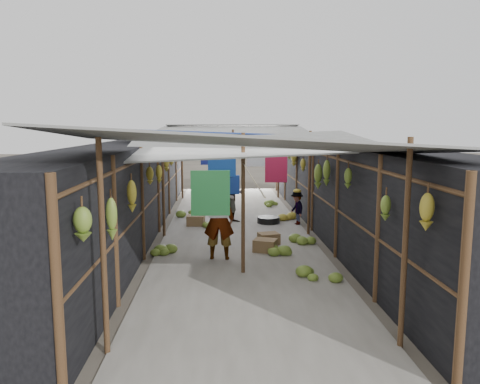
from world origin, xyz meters
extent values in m
plane|color=#6B6356|center=(0.00, 0.00, 0.00)|extent=(80.00, 80.00, 0.00)
cube|color=#9E998E|center=(0.00, 6.50, 0.01)|extent=(3.60, 16.00, 0.02)
cube|color=black|center=(-2.70, 6.50, 1.15)|extent=(1.40, 15.00, 2.30)
cube|color=black|center=(2.70, 6.50, 1.15)|extent=(1.40, 15.00, 2.30)
cube|color=brown|center=(0.56, 4.43, 0.14)|extent=(0.58, 0.52, 0.29)
cube|color=brown|center=(0.70, 5.09, 0.14)|extent=(0.52, 0.46, 0.27)
cube|color=brown|center=(-1.07, 7.17, 0.15)|extent=(0.50, 0.42, 0.30)
cylinder|color=black|center=(0.94, 7.40, 0.09)|extent=(0.63, 0.63, 0.19)
imported|color=white|center=(-0.45, 3.92, 0.86)|extent=(0.67, 0.47, 1.72)
imported|color=#2140A9|center=(-0.07, 7.53, 0.80)|extent=(0.95, 0.86, 1.60)
imported|color=#504A45|center=(1.70, 7.17, 0.47)|extent=(0.49, 0.67, 0.94)
cylinder|color=brown|center=(-1.80, 0.00, 1.30)|extent=(0.07, 0.07, 2.60)
cylinder|color=brown|center=(1.80, 0.00, 1.30)|extent=(0.07, 0.07, 2.60)
cylinder|color=brown|center=(0.00, 3.00, 1.30)|extent=(0.07, 0.07, 2.60)
cylinder|color=brown|center=(-1.80, 6.00, 1.30)|extent=(0.07, 0.07, 2.60)
cylinder|color=brown|center=(1.80, 6.00, 1.30)|extent=(0.07, 0.07, 2.60)
cylinder|color=brown|center=(0.00, 9.00, 1.30)|extent=(0.07, 0.07, 2.60)
cylinder|color=brown|center=(-1.80, 12.00, 1.30)|extent=(0.07, 0.07, 2.60)
cylinder|color=brown|center=(1.80, 12.00, 1.30)|extent=(0.07, 0.07, 2.60)
cube|color=gray|center=(0.00, 1.00, 2.50)|extent=(5.21, 3.19, 0.52)
cube|color=gray|center=(0.20, 4.20, 2.35)|extent=(5.23, 3.73, 0.50)
cube|color=navy|center=(-0.10, 7.50, 2.45)|extent=(5.40, 3.60, 0.41)
cube|color=gray|center=(0.00, 10.80, 2.55)|extent=(5.37, 3.66, 0.27)
cube|color=gray|center=(0.10, 13.20, 2.65)|extent=(5.00, 1.99, 0.24)
cylinder|color=brown|center=(-2.00, 6.50, 2.05)|extent=(0.06, 15.00, 0.06)
cylinder|color=brown|center=(2.00, 6.50, 2.05)|extent=(0.06, 15.00, 0.06)
cylinder|color=gray|center=(0.00, 6.50, 2.05)|extent=(0.02, 15.00, 0.02)
cube|color=#2A7F3F|center=(-0.57, 1.72, 1.70)|extent=(0.60, 0.03, 0.70)
cube|color=navy|center=(-0.70, 9.87, 1.75)|extent=(0.65, 0.03, 0.60)
cube|color=#B81C44|center=(0.85, 5.06, 1.75)|extent=(0.50, 0.03, 0.60)
cube|color=white|center=(0.70, 8.61, 1.77)|extent=(0.60, 0.03, 0.55)
cube|color=#1B50B5|center=(-0.36, 6.33, 1.75)|extent=(0.70, 0.03, 0.60)
ellipsoid|color=olive|center=(-1.88, -0.48, 1.70)|extent=(0.20, 0.17, 0.39)
ellipsoid|color=olive|center=(-1.88, 0.83, 1.49)|extent=(0.15, 0.13, 0.59)
ellipsoid|color=gold|center=(-1.88, 2.32, 1.56)|extent=(0.16, 0.14, 0.55)
ellipsoid|color=gold|center=(-1.88, 4.40, 1.68)|extent=(0.16, 0.13, 0.39)
ellipsoid|color=gold|center=(-1.88, 5.90, 1.56)|extent=(0.16, 0.13, 0.46)
ellipsoid|color=gold|center=(-1.88, 7.49, 1.70)|extent=(0.17, 0.15, 0.51)
ellipsoid|color=gold|center=(-1.88, 8.89, 1.75)|extent=(0.18, 0.15, 0.51)
ellipsoid|color=olive|center=(-1.88, 10.03, 1.78)|extent=(0.17, 0.15, 0.41)
ellipsoid|color=gold|center=(-1.88, 11.59, 1.70)|extent=(0.19, 0.17, 0.46)
ellipsoid|color=olive|center=(-1.88, 13.38, 1.61)|extent=(0.15, 0.13, 0.41)
ellipsoid|color=gold|center=(1.88, -0.35, 1.77)|extent=(0.16, 0.14, 0.44)
ellipsoid|color=olive|center=(1.88, 0.92, 1.59)|extent=(0.14, 0.12, 0.37)
ellipsoid|color=olive|center=(1.88, 2.86, 1.78)|extent=(0.14, 0.12, 0.38)
ellipsoid|color=olive|center=(1.88, 4.52, 1.71)|extent=(0.16, 0.14, 0.58)
ellipsoid|color=olive|center=(1.88, 5.36, 1.54)|extent=(0.20, 0.17, 0.60)
ellipsoid|color=gold|center=(1.88, 7.35, 1.64)|extent=(0.15, 0.13, 0.37)
ellipsoid|color=gold|center=(1.88, 8.94, 1.71)|extent=(0.18, 0.16, 0.49)
ellipsoid|color=olive|center=(1.88, 9.88, 1.80)|extent=(0.14, 0.12, 0.41)
ellipsoid|color=olive|center=(1.88, 11.79, 1.70)|extent=(0.15, 0.13, 0.41)
ellipsoid|color=olive|center=(1.88, 13.46, 1.58)|extent=(0.15, 0.13, 0.43)
ellipsoid|color=olive|center=(1.30, 10.23, 0.14)|extent=(0.57, 0.48, 0.28)
ellipsoid|color=olive|center=(-0.48, 7.07, 0.18)|extent=(0.71, 0.60, 0.36)
ellipsoid|color=gold|center=(-1.27, 11.51, 0.16)|extent=(0.64, 0.54, 0.32)
ellipsoid|color=olive|center=(1.36, 5.14, 0.17)|extent=(0.69, 0.59, 0.35)
ellipsoid|color=gold|center=(1.60, 7.95, 0.17)|extent=(0.66, 0.56, 0.33)
ellipsoid|color=olive|center=(1.34, 2.51, 0.13)|extent=(0.52, 0.44, 0.26)
ellipsoid|color=olive|center=(-1.37, 8.46, 0.15)|extent=(0.60, 0.51, 0.30)
ellipsoid|color=olive|center=(0.83, 4.01, 0.17)|extent=(0.68, 0.58, 0.34)
ellipsoid|color=olive|center=(-1.63, 4.37, 0.13)|extent=(0.51, 0.44, 0.26)
camera|label=1|loc=(-0.44, -5.38, 2.74)|focal=35.00mm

